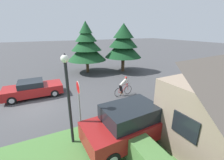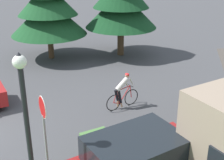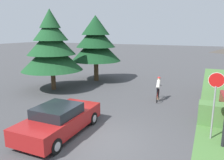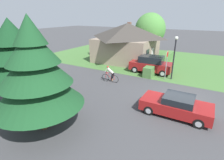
{
  "view_description": "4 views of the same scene",
  "coord_description": "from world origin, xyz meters",
  "px_view_note": "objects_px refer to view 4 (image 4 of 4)",
  "views": [
    {
      "loc": [
        10.99,
        0.64,
        5.23
      ],
      "look_at": [
        -0.17,
        6.08,
        1.06
      ],
      "focal_mm": 24.0,
      "sensor_mm": 36.0,
      "label": 1
    },
    {
      "loc": [
        11.7,
        0.16,
        6.47
      ],
      "look_at": [
        0.06,
        6.54,
        0.99
      ],
      "focal_mm": 50.0,
      "sensor_mm": 36.0,
      "label": 2
    },
    {
      "loc": [
        3.91,
        -7.64,
        4.55
      ],
      "look_at": [
        -1.65,
        4.86,
        1.52
      ],
      "focal_mm": 35.0,
      "sensor_mm": 36.0,
      "label": 3
    },
    {
      "loc": [
        -12.72,
        -1.6,
        6.2
      ],
      "look_at": [
        -1.1,
        5.14,
        1.14
      ],
      "focal_mm": 28.0,
      "sensor_mm": 36.0,
      "label": 4
    }
  ],
  "objects_px": {
    "conifer_tall_near": "(36,73)",
    "parked_suv_right": "(151,64)",
    "conifer_tall_far": "(14,53)",
    "sedan_left_lane": "(176,106)",
    "deciduous_tree_right": "(150,29)",
    "street_lamp": "(175,52)",
    "cyclist": "(110,75)",
    "stop_sign": "(167,60)",
    "cottage_house": "(127,41)"
  },
  "relations": [
    {
      "from": "conifer_tall_near",
      "to": "parked_suv_right",
      "type": "bearing_deg",
      "value": -8.35
    },
    {
      "from": "conifer_tall_near",
      "to": "conifer_tall_far",
      "type": "distance_m",
      "value": 4.62
    },
    {
      "from": "sedan_left_lane",
      "to": "deciduous_tree_right",
      "type": "distance_m",
      "value": 19.6
    },
    {
      "from": "conifer_tall_far",
      "to": "sedan_left_lane",
      "type": "bearing_deg",
      "value": -70.46
    },
    {
      "from": "street_lamp",
      "to": "cyclist",
      "type": "bearing_deg",
      "value": 126.84
    },
    {
      "from": "parked_suv_right",
      "to": "stop_sign",
      "type": "height_order",
      "value": "stop_sign"
    },
    {
      "from": "parked_suv_right",
      "to": "street_lamp",
      "type": "xyz_separation_m",
      "value": [
        -1.1,
        -2.57,
        1.88
      ]
    },
    {
      "from": "sedan_left_lane",
      "to": "conifer_tall_near",
      "type": "height_order",
      "value": "conifer_tall_near"
    },
    {
      "from": "stop_sign",
      "to": "conifer_tall_far",
      "type": "xyz_separation_m",
      "value": [
        -10.03,
        8.28,
        1.64
      ]
    },
    {
      "from": "cottage_house",
      "to": "sedan_left_lane",
      "type": "bearing_deg",
      "value": -144.35
    },
    {
      "from": "cottage_house",
      "to": "street_lamp",
      "type": "height_order",
      "value": "cottage_house"
    },
    {
      "from": "stop_sign",
      "to": "street_lamp",
      "type": "bearing_deg",
      "value": 130.16
    },
    {
      "from": "cyclist",
      "to": "stop_sign",
      "type": "xyz_separation_m",
      "value": [
        3.3,
        -4.46,
        1.26
      ]
    },
    {
      "from": "cottage_house",
      "to": "stop_sign",
      "type": "height_order",
      "value": "cottage_house"
    },
    {
      "from": "deciduous_tree_right",
      "to": "street_lamp",
      "type": "bearing_deg",
      "value": -150.38
    },
    {
      "from": "stop_sign",
      "to": "cyclist",
      "type": "bearing_deg",
      "value": -52.96
    },
    {
      "from": "conifer_tall_near",
      "to": "deciduous_tree_right",
      "type": "distance_m",
      "value": 23.03
    },
    {
      "from": "cyclist",
      "to": "conifer_tall_near",
      "type": "height_order",
      "value": "conifer_tall_near"
    },
    {
      "from": "cottage_house",
      "to": "cyclist",
      "type": "xyz_separation_m",
      "value": [
        -8.96,
        -2.53,
        -1.89
      ]
    },
    {
      "from": "deciduous_tree_right",
      "to": "parked_suv_right",
      "type": "bearing_deg",
      "value": -159.69
    },
    {
      "from": "cottage_house",
      "to": "parked_suv_right",
      "type": "distance_m",
      "value": 6.67
    },
    {
      "from": "cyclist",
      "to": "deciduous_tree_right",
      "type": "bearing_deg",
      "value": -91.9
    },
    {
      "from": "deciduous_tree_right",
      "to": "conifer_tall_far",
      "type": "bearing_deg",
      "value": 172.97
    },
    {
      "from": "stop_sign",
      "to": "deciduous_tree_right",
      "type": "height_order",
      "value": "deciduous_tree_right"
    },
    {
      "from": "parked_suv_right",
      "to": "conifer_tall_near",
      "type": "relative_size",
      "value": 0.74
    },
    {
      "from": "deciduous_tree_right",
      "to": "stop_sign",
      "type": "bearing_deg",
      "value": -153.53
    },
    {
      "from": "street_lamp",
      "to": "conifer_tall_far",
      "type": "height_order",
      "value": "conifer_tall_far"
    },
    {
      "from": "sedan_left_lane",
      "to": "street_lamp",
      "type": "relative_size",
      "value": 1.0
    },
    {
      "from": "deciduous_tree_right",
      "to": "sedan_left_lane",
      "type": "bearing_deg",
      "value": -155.8
    },
    {
      "from": "stop_sign",
      "to": "street_lamp",
      "type": "distance_m",
      "value": 1.08
    },
    {
      "from": "sedan_left_lane",
      "to": "cyclist",
      "type": "height_order",
      "value": "cyclist"
    },
    {
      "from": "cottage_house",
      "to": "stop_sign",
      "type": "xyz_separation_m",
      "value": [
        -5.66,
        -6.99,
        -0.63
      ]
    },
    {
      "from": "cottage_house",
      "to": "deciduous_tree_right",
      "type": "distance_m",
      "value": 5.98
    },
    {
      "from": "cyclist",
      "to": "stop_sign",
      "type": "distance_m",
      "value": 5.68
    },
    {
      "from": "cottage_house",
      "to": "conifer_tall_near",
      "type": "distance_m",
      "value": 17.56
    },
    {
      "from": "cottage_house",
      "to": "street_lamp",
      "type": "distance_m",
      "value": 9.16
    },
    {
      "from": "cyclist",
      "to": "street_lamp",
      "type": "bearing_deg",
      "value": -149.71
    },
    {
      "from": "parked_suv_right",
      "to": "stop_sign",
      "type": "distance_m",
      "value": 2.76
    },
    {
      "from": "cyclist",
      "to": "street_lamp",
      "type": "relative_size",
      "value": 0.4
    },
    {
      "from": "cyclist",
      "to": "parked_suv_right",
      "type": "bearing_deg",
      "value": -123.22
    },
    {
      "from": "parked_suv_right",
      "to": "conifer_tall_far",
      "type": "xyz_separation_m",
      "value": [
        -11.58,
        6.26,
        2.71
      ]
    },
    {
      "from": "cyclist",
      "to": "conifer_tall_far",
      "type": "distance_m",
      "value": 8.27
    },
    {
      "from": "cottage_house",
      "to": "sedan_left_lane",
      "type": "relative_size",
      "value": 2.03
    },
    {
      "from": "sedan_left_lane",
      "to": "conifer_tall_near",
      "type": "xyz_separation_m",
      "value": [
        -5.34,
        6.23,
        2.73
      ]
    },
    {
      "from": "stop_sign",
      "to": "conifer_tall_near",
      "type": "bearing_deg",
      "value": -18.24
    },
    {
      "from": "cyclist",
      "to": "conifer_tall_near",
      "type": "relative_size",
      "value": 0.28
    },
    {
      "from": "cottage_house",
      "to": "parked_suv_right",
      "type": "relative_size",
      "value": 1.92
    },
    {
      "from": "sedan_left_lane",
      "to": "conifer_tall_far",
      "type": "distance_m",
      "value": 11.6
    },
    {
      "from": "parked_suv_right",
      "to": "street_lamp",
      "type": "distance_m",
      "value": 3.37
    },
    {
      "from": "conifer_tall_near",
      "to": "deciduous_tree_right",
      "type": "xyz_separation_m",
      "value": [
        22.96,
        1.69,
        0.54
      ]
    }
  ]
}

